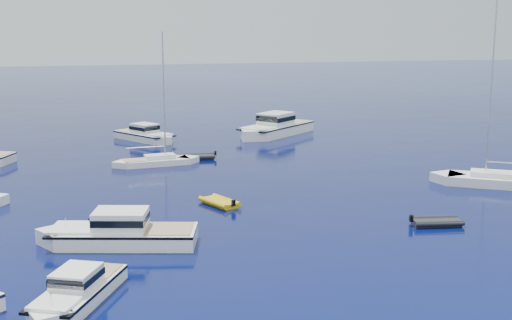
{
  "coord_description": "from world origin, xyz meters",
  "views": [
    {
      "loc": [
        -12.43,
        -26.63,
        13.14
      ],
      "look_at": [
        0.79,
        26.83,
        2.2
      ],
      "focal_mm": 48.39,
      "sensor_mm": 36.0,
      "label": 1
    }
  ],
  "objects": [
    {
      "name": "motor_cruiser_near",
      "position": [
        -13.34,
        5.62,
        0.0
      ],
      "size": [
        5.56,
        8.2,
        2.08
      ],
      "primitive_type": null,
      "rotation": [
        0.0,
        0.0,
        2.7
      ],
      "color": "white",
      "rests_on": "ground"
    },
    {
      "name": "motor_cruiser_centre",
      "position": [
        -10.96,
        14.09,
        0.0
      ],
      "size": [
        10.91,
        5.67,
        2.74
      ],
      "primitive_type": null,
      "rotation": [
        0.0,
        0.0,
        1.32
      ],
      "color": "white",
      "rests_on": "ground"
    },
    {
      "name": "motor_cruiser_distant",
      "position": [
        9.27,
        51.89,
        0.0
      ],
      "size": [
        12.46,
        11.56,
        3.42
      ],
      "primitive_type": null,
      "rotation": [
        0.0,
        0.0,
        2.29
      ],
      "color": "white",
      "rests_on": "ground"
    },
    {
      "name": "motor_cruiser_horizon",
      "position": [
        -6.03,
        51.7,
        0.0
      ],
      "size": [
        7.57,
        9.43,
        2.47
      ],
      "primitive_type": null,
      "rotation": [
        0.0,
        0.0,
        3.72
      ],
      "color": "silver",
      "rests_on": "ground"
    },
    {
      "name": "sailboat_mid_r",
      "position": [
        20.32,
        22.13,
        0.0
      ],
      "size": [
        11.6,
        8.94,
        17.36
      ],
      "primitive_type": null,
      "rotation": [
        0.0,
        0.0,
        1.0
      ],
      "color": "white",
      "rests_on": "ground"
    },
    {
      "name": "sailboat_centre",
      "position": [
        -6.26,
        37.52,
        0.0
      ],
      "size": [
        8.99,
        3.35,
        12.89
      ],
      "primitive_type": null,
      "rotation": [
        0.0,
        0.0,
        4.84
      ],
      "color": "white",
      "rests_on": "ground"
    },
    {
      "name": "tender_yellow",
      "position": [
        -3.25,
        21.69,
        0.0
      ],
      "size": [
        3.16,
        3.93,
        0.95
      ],
      "primitive_type": null,
      "rotation": [
        0.0,
        0.0,
        0.42
      ],
      "color": "gold",
      "rests_on": "ground"
    },
    {
      "name": "tender_grey_near",
      "position": [
        9.75,
        13.19,
        0.0
      ],
      "size": [
        3.7,
        2.4,
        0.95
      ],
      "primitive_type": null,
      "rotation": [
        0.0,
        0.0,
        4.57
      ],
      "color": "black",
      "rests_on": "ground"
    },
    {
      "name": "tender_grey_far",
      "position": [
        -2.1,
        39.52,
        0.0
      ],
      "size": [
        3.83,
        2.29,
        0.95
      ],
      "primitive_type": null,
      "rotation": [
        0.0,
        0.0,
        1.5
      ],
      "color": "black",
      "rests_on": "ground"
    }
  ]
}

